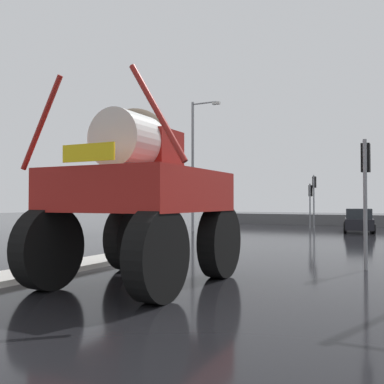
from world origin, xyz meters
name	(u,v)px	position (x,y,z in m)	size (l,w,h in m)	color
ground_plane	(288,242)	(0.00, 18.00, 0.00)	(120.00, 120.00, 0.00)	black
median_island	(24,275)	(-3.36, 4.82, 0.07)	(1.34, 8.16, 0.15)	#B2AFA8
oversize_sprayer	(140,198)	(-0.25, 5.56, 2.04)	(4.23, 5.09, 4.73)	black
sedan_ahead	(359,221)	(2.21, 27.24, 0.71)	(2.31, 4.29, 1.52)	black
traffic_signal_near_left	(123,176)	(-4.36, 10.40, 2.95)	(0.24, 0.54, 4.04)	gray
traffic_signal_near_right	(366,175)	(4.34, 10.41, 2.75)	(0.24, 0.54, 3.77)	gray
traffic_signal_far_left	(310,196)	(-1.46, 29.73, 2.41)	(0.24, 0.55, 3.32)	gray
traffic_signal_far_right	(314,189)	(-1.18, 29.71, 2.89)	(0.24, 0.55, 3.96)	gray
streetlight_far_left	(195,159)	(-7.49, 22.49, 4.80)	(2.07, 0.24, 8.65)	gray
bare_tree_left	(136,136)	(-10.11, 19.39, 6.13)	(3.86, 3.86, 7.84)	#473828
roadside_barrier	(340,220)	(0.00, 33.99, 0.45)	(24.25, 0.24, 0.90)	#59595B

